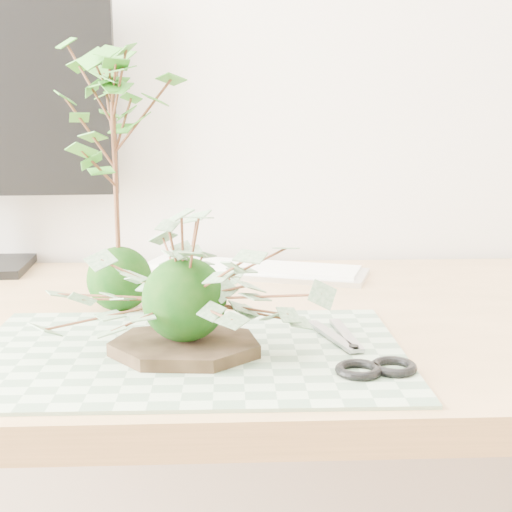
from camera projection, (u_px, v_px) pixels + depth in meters
name	position (u px, v px, depth m)	size (l,w,h in m)	color
desk	(230.00, 374.00, 1.00)	(1.60, 0.70, 0.74)	tan
cutting_mat	(189.00, 353.00, 0.82)	(0.49, 0.33, 0.00)	slate
stone_dish	(185.00, 346.00, 0.81)	(0.18, 0.18, 0.01)	black
ivy_kokedama	(184.00, 260.00, 0.79)	(0.34, 0.34, 0.19)	black
maple_kokedama	(113.00, 119.00, 0.95)	(0.26, 0.26, 0.38)	black
keyboard	(252.00, 269.00, 1.23)	(0.41, 0.23, 0.02)	silver
scissors	(362.00, 360.00, 0.78)	(0.10, 0.21, 0.01)	gray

